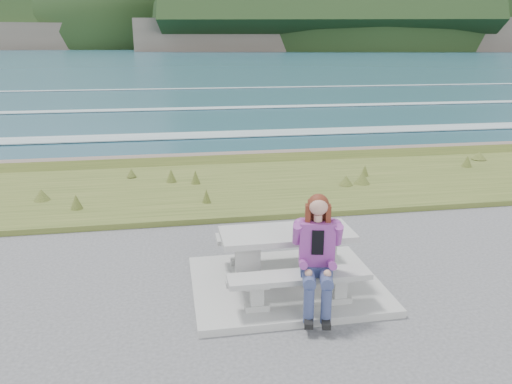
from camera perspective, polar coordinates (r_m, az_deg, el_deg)
concrete_slab at (r=7.13m, az=3.44°, el=-10.52°), size 2.60×2.10×0.10m
picnic_table at (r=6.86m, az=3.53°, el=-5.81°), size 1.80×0.75×0.75m
bench_landward at (r=6.34m, az=4.99°, el=-10.14°), size 1.80×0.35×0.45m
bench_seaward at (r=7.58m, az=2.27°, el=-5.45°), size 1.80×0.35×0.45m
grass_verge at (r=11.73m, az=-2.21°, el=0.34°), size 160.00×4.50×0.22m
shore_drop at (r=14.52m, az=-3.79°, el=3.52°), size 160.00×0.80×2.20m
ocean at (r=31.69m, az=-7.24°, el=7.43°), size 1600.00×1600.00×0.09m
headland_range at (r=447.94m, az=16.05°, el=16.96°), size 729.83×363.95×174.53m
seated_woman at (r=6.19m, az=6.97°, el=-8.96°), size 0.57×0.81×1.47m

